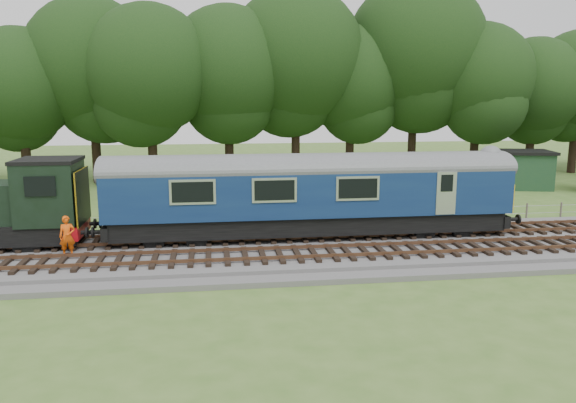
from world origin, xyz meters
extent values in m
plane|color=#426826|center=(0.00, 0.00, 0.00)|extent=(120.00, 120.00, 0.00)
cube|color=#4C4C4F|center=(0.00, 0.00, 0.17)|extent=(70.00, 7.00, 0.35)
cube|color=brown|center=(0.00, 0.68, 0.49)|extent=(66.50, 0.07, 0.14)
cube|color=brown|center=(0.00, 2.12, 0.49)|extent=(66.50, 0.07, 0.14)
cube|color=brown|center=(0.00, -2.32, 0.49)|extent=(66.50, 0.07, 0.14)
cube|color=brown|center=(0.00, -0.88, 0.49)|extent=(66.50, 0.07, 0.14)
cube|color=black|center=(-2.42, 1.40, 1.06)|extent=(17.46, 2.52, 0.85)
cube|color=#0F2251|center=(-2.42, 1.40, 2.48)|extent=(18.00, 2.80, 2.05)
cube|color=gold|center=(6.60, 1.40, 2.11)|extent=(0.06, 2.74, 1.30)
cube|color=black|center=(3.58, 1.40, 0.86)|extent=(2.60, 2.00, 0.55)
cube|color=black|center=(-8.42, 1.40, 0.86)|extent=(2.60, 2.00, 0.55)
cube|color=black|center=(-13.62, 1.40, 2.66)|extent=(2.40, 2.55, 2.60)
cube|color=#B20D16|center=(-12.44, 1.40, 1.06)|extent=(0.25, 2.60, 0.55)
cube|color=gold|center=(-12.30, 1.40, 2.46)|extent=(0.06, 2.55, 2.30)
imported|color=#F6550C|center=(-12.56, -0.55, 1.18)|extent=(0.67, 0.51, 1.66)
cube|color=#1B3D26|center=(16.23, 15.20, 1.29)|extent=(3.72, 3.72, 2.58)
cube|color=black|center=(16.23, 15.20, 2.69)|extent=(4.09, 4.09, 0.21)
camera|label=1|loc=(-6.83, -23.14, 6.56)|focal=35.00mm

